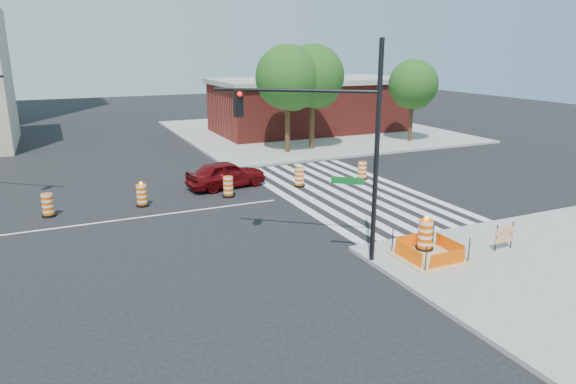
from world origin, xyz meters
The scene contains 18 objects.
ground centered at (0.00, 0.00, 0.00)m, with size 120.00×120.00×0.00m, color black.
sidewalk_ne centered at (18.00, 18.00, 0.07)m, with size 22.00×22.00×0.15m, color gray.
crosswalk_east centered at (10.95, 0.00, 0.01)m, with size 6.75×13.50×0.01m.
lane_centerline centered at (0.00, 0.00, 0.01)m, with size 14.00×0.12×0.01m, color silver.
excavation_pit centered at (9.00, -9.00, 0.22)m, with size 2.20×2.20×0.90m.
brick_storefront centered at (18.00, 18.00, 2.32)m, with size 16.50×8.50×4.60m.
red_coupe centered at (5.67, 3.26, 0.72)m, with size 1.70×4.21×1.44m, color #5B070A.
signal_pole_se centered at (5.89, -7.42, 4.47)m, with size 4.46×3.42×7.27m.
pit_drum centered at (9.28, -8.40, 0.68)m, with size 0.65×0.65×1.28m.
barricade centered at (11.86, -9.53, 0.70)m, with size 0.86×0.06×1.01m.
tree_north_c centered at (12.33, 10.09, 4.95)m, with size 4.34×4.34×7.37m.
tree_north_d centered at (14.40, 10.42, 4.98)m, with size 4.36×4.36×7.42m.
tree_north_e centered at (22.74, 10.07, 4.25)m, with size 3.72×3.72×6.32m.
median_drum_2 centered at (-2.91, 1.81, 0.48)m, with size 0.60×0.60×1.02m.
median_drum_3 centered at (1.07, 1.68, 0.49)m, with size 0.60×0.60×1.18m.
median_drum_4 centered at (5.20, 1.50, 0.48)m, with size 0.60×0.60×1.02m.
median_drum_5 centered at (9.24, 1.81, 0.48)m, with size 0.60×0.60×1.02m.
median_drum_6 centered at (13.05, 1.65, 0.48)m, with size 0.60×0.60×1.02m.
Camera 1 is at (-2.21, -21.91, 7.11)m, focal length 32.00 mm.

